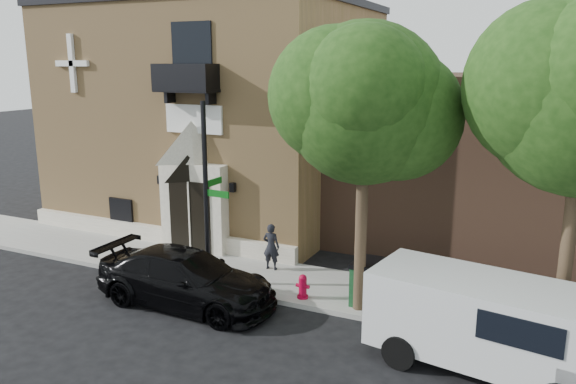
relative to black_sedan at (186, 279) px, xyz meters
The scene contains 11 objects.
ground 1.87m from the black_sedan, 139.92° to the left, with size 120.00×120.00×0.00m, color black.
sidewalk 2.71m from the black_sedan, 96.58° to the left, with size 42.00×3.00×0.15m, color gray.
church 10.72m from the black_sedan, 115.35° to the left, with size 12.20×11.01×9.30m.
street_tree_left 7.08m from the black_sedan, 16.94° to the left, with size 4.97×4.38×7.77m.
black_sedan is the anchor object (origin of this frame).
cargo_van 8.46m from the black_sedan, ahead, with size 5.53×2.91×2.14m.
street_sign 2.56m from the black_sedan, 93.11° to the left, with size 0.89×0.89×5.61m.
fire_hydrant 3.38m from the black_sedan, 27.07° to the left, with size 0.41×0.33×0.72m.
dumpster 5.73m from the black_sedan, 20.31° to the left, with size 1.97×1.18×1.26m.
planter 4.27m from the black_sedan, 117.16° to the left, with size 0.58×0.50×0.64m, color #506B2E.
pedestrian_near 3.42m from the black_sedan, 70.96° to the left, with size 0.57×0.37×1.56m, color black.
Camera 1 is at (10.38, -13.53, 6.87)m, focal length 35.00 mm.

